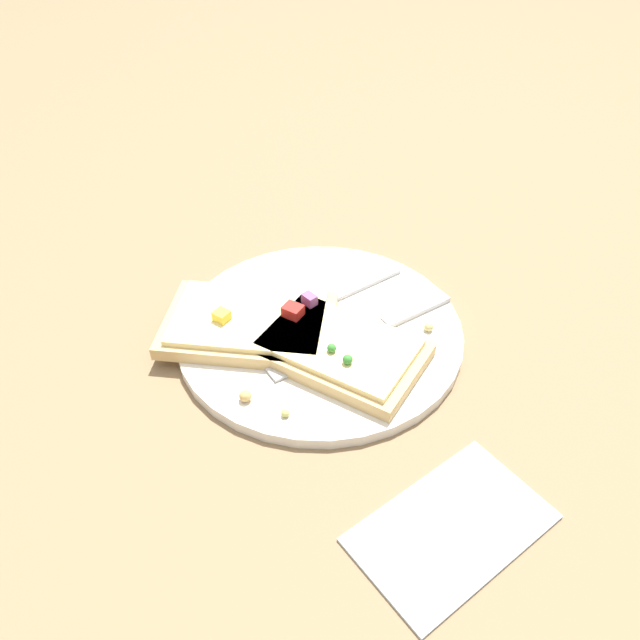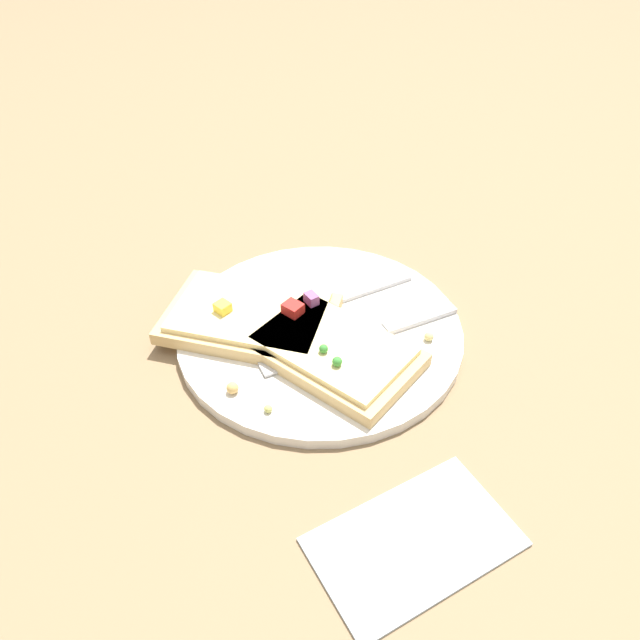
{
  "view_description": "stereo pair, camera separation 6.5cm",
  "coord_description": "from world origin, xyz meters",
  "px_view_note": "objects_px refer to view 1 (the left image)",
  "views": [
    {
      "loc": [
        -0.3,
        -0.39,
        0.45
      ],
      "look_at": [
        0.0,
        0.0,
        0.02
      ],
      "focal_mm": 35.0,
      "sensor_mm": 36.0,
      "label": 1
    },
    {
      "loc": [
        -0.24,
        -0.43,
        0.45
      ],
      "look_at": [
        0.0,
        0.0,
        0.02
      ],
      "focal_mm": 35.0,
      "sensor_mm": 36.0,
      "label": 2
    }
  ],
  "objects_px": {
    "plate": "(320,331)",
    "napkin": "(452,527)",
    "knife": "(378,327)",
    "pizza_slice_main": "(250,323)",
    "fork": "(312,307)",
    "pizza_slice_corner": "(339,349)"
  },
  "relations": [
    {
      "from": "knife",
      "to": "pizza_slice_corner",
      "type": "bearing_deg",
      "value": 11.72
    },
    {
      "from": "fork",
      "to": "pizza_slice_corner",
      "type": "height_order",
      "value": "pizza_slice_corner"
    },
    {
      "from": "knife",
      "to": "napkin",
      "type": "xyz_separation_m",
      "value": [
        -0.1,
        -0.21,
        -0.01
      ]
    },
    {
      "from": "pizza_slice_corner",
      "to": "napkin",
      "type": "relative_size",
      "value": 1.21
    },
    {
      "from": "fork",
      "to": "napkin",
      "type": "relative_size",
      "value": 1.39
    },
    {
      "from": "plate",
      "to": "pizza_slice_corner",
      "type": "bearing_deg",
      "value": -103.22
    },
    {
      "from": "fork",
      "to": "pizza_slice_corner",
      "type": "bearing_deg",
      "value": 76.0
    },
    {
      "from": "plate",
      "to": "pizza_slice_corner",
      "type": "xyz_separation_m",
      "value": [
        -0.01,
        -0.05,
        0.02
      ]
    },
    {
      "from": "pizza_slice_main",
      "to": "pizza_slice_corner",
      "type": "bearing_deg",
      "value": 163.93
    },
    {
      "from": "plate",
      "to": "knife",
      "type": "distance_m",
      "value": 0.06
    },
    {
      "from": "plate",
      "to": "knife",
      "type": "bearing_deg",
      "value": -39.33
    },
    {
      "from": "knife",
      "to": "pizza_slice_main",
      "type": "bearing_deg",
      "value": -32.33
    },
    {
      "from": "fork",
      "to": "pizza_slice_main",
      "type": "relative_size",
      "value": 1.07
    },
    {
      "from": "fork",
      "to": "knife",
      "type": "bearing_deg",
      "value": 120.14
    },
    {
      "from": "fork",
      "to": "pizza_slice_corner",
      "type": "relative_size",
      "value": 1.15
    },
    {
      "from": "fork",
      "to": "napkin",
      "type": "xyz_separation_m",
      "value": [
        -0.06,
        -0.27,
        -0.01
      ]
    },
    {
      "from": "pizza_slice_main",
      "to": "napkin",
      "type": "distance_m",
      "value": 0.29
    },
    {
      "from": "plate",
      "to": "napkin",
      "type": "bearing_deg",
      "value": -102.52
    },
    {
      "from": "knife",
      "to": "pizza_slice_main",
      "type": "relative_size",
      "value": 1.1
    },
    {
      "from": "fork",
      "to": "knife",
      "type": "distance_m",
      "value": 0.08
    },
    {
      "from": "napkin",
      "to": "pizza_slice_main",
      "type": "bearing_deg",
      "value": 91.34
    },
    {
      "from": "fork",
      "to": "pizza_slice_main",
      "type": "xyz_separation_m",
      "value": [
        -0.07,
        0.01,
        0.01
      ]
    }
  ]
}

